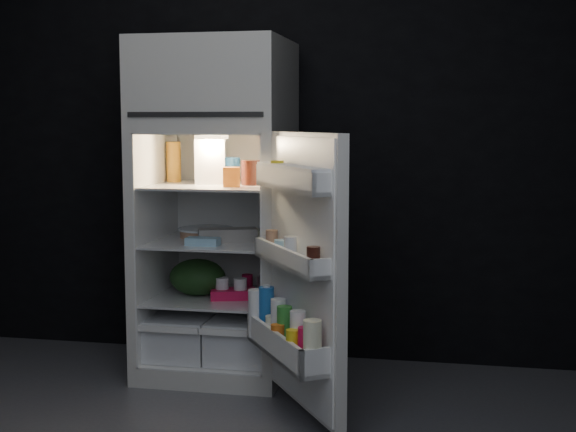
% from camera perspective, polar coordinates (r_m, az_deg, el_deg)
% --- Properties ---
extents(wall_back, '(4.00, 0.00, 2.70)m').
position_cam_1_polar(wall_back, '(4.62, -2.30, 6.66)').
color(wall_back, black).
rests_on(wall_back, ground).
extents(refrigerator, '(0.76, 0.71, 1.78)m').
position_cam_1_polar(refrigerator, '(4.30, -5.03, 1.37)').
color(refrigerator, silver).
rests_on(refrigerator, ground).
extents(fridge_door, '(0.55, 0.71, 1.22)m').
position_cam_1_polar(fridge_door, '(3.54, 0.80, -4.34)').
color(fridge_door, silver).
rests_on(fridge_door, ground).
extents(milk_jug, '(0.19, 0.19, 0.24)m').
position_cam_1_polar(milk_jug, '(4.29, -5.53, 3.90)').
color(milk_jug, white).
rests_on(milk_jug, refrigerator).
extents(mayo_jar, '(0.13, 0.13, 0.14)m').
position_cam_1_polar(mayo_jar, '(4.28, -4.16, 3.24)').
color(mayo_jar, '#205FAE').
rests_on(mayo_jar, refrigerator).
extents(jam_jar, '(0.14, 0.14, 0.13)m').
position_cam_1_polar(jam_jar, '(4.18, -2.63, 3.09)').
color(jam_jar, black).
rests_on(jam_jar, refrigerator).
extents(amber_bottle, '(0.10, 0.10, 0.22)m').
position_cam_1_polar(amber_bottle, '(4.46, -8.14, 3.84)').
color(amber_bottle, orange).
rests_on(amber_bottle, refrigerator).
extents(small_carton, '(0.10, 0.08, 0.10)m').
position_cam_1_polar(small_carton, '(4.08, -4.04, 2.78)').
color(small_carton, orange).
rests_on(small_carton, refrigerator).
extents(egg_carton, '(0.33, 0.22, 0.07)m').
position_cam_1_polar(egg_carton, '(4.23, -4.31, -1.36)').
color(egg_carton, gray).
rests_on(egg_carton, refrigerator).
extents(pie, '(0.31, 0.31, 0.04)m').
position_cam_1_polar(pie, '(4.42, -5.84, -1.24)').
color(pie, tan).
rests_on(pie, refrigerator).
extents(flat_package, '(0.17, 0.09, 0.04)m').
position_cam_1_polar(flat_package, '(4.12, -6.08, -1.81)').
color(flat_package, '#85B3CD').
rests_on(flat_package, refrigerator).
extents(wrapped_pkg, '(0.14, 0.13, 0.05)m').
position_cam_1_polar(wrapped_pkg, '(4.33, -1.82, -1.30)').
color(wrapped_pkg, '#F1F0C5').
rests_on(wrapped_pkg, refrigerator).
extents(produce_bag, '(0.32, 0.27, 0.20)m').
position_cam_1_polar(produce_bag, '(4.35, -6.45, -4.34)').
color(produce_bag, '#193815').
rests_on(produce_bag, refrigerator).
extents(yogurt_tray, '(0.26, 0.19, 0.05)m').
position_cam_1_polar(yogurt_tray, '(4.26, -3.93, -5.55)').
color(yogurt_tray, '#DD1246').
rests_on(yogurt_tray, refrigerator).
extents(small_can_red, '(0.06, 0.06, 0.09)m').
position_cam_1_polar(small_can_red, '(4.45, -2.91, -4.75)').
color(small_can_red, '#DD1246').
rests_on(small_can_red, refrigerator).
extents(small_can_silver, '(0.09, 0.09, 0.09)m').
position_cam_1_polar(small_can_silver, '(4.40, -1.74, -4.87)').
color(small_can_silver, silver).
rests_on(small_can_silver, refrigerator).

